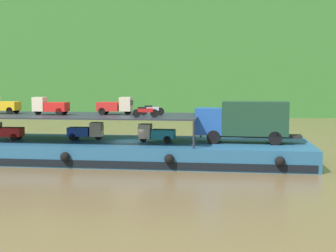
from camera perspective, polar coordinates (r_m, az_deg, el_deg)
The scene contains 13 objects.
ground_plane at distance 37.28m, azimuth -4.58°, elevation -4.08°, with size 400.00×400.00×0.00m, color brown.
hillside_far_bank at distance 102.23m, azimuth 3.28°, elevation 14.65°, with size 128.58×33.45×40.68m.
cargo_barge at distance 37.14m, azimuth -4.59°, elevation -2.95°, with size 27.50×8.88×1.50m.
covered_lorry at distance 36.11m, azimuth 9.12°, elevation 0.68°, with size 7.91×2.51×3.10m.
cargo_rack at distance 37.88m, azimuth -10.24°, elevation 1.23°, with size 18.30×7.53×2.00m.
mini_truck_lower_stern at distance 39.79m, azimuth -18.97°, elevation -0.58°, with size 2.79×1.29×1.38m.
mini_truck_lower_aft at distance 38.28m, azimuth -9.76°, elevation -0.59°, with size 2.78×1.26×1.38m.
mini_truck_lower_mid at distance 36.07m, azimuth -1.44°, elevation -0.86°, with size 2.78×1.27×1.38m.
mini_truck_upper_stern at distance 41.10m, azimuth -19.26°, elevation 2.38°, with size 2.78×1.27×1.38m.
mini_truck_upper_mid at distance 38.42m, azimuth -13.95°, elevation 2.34°, with size 2.76×1.23×1.38m.
mini_truck_upper_fore at distance 37.75m, azimuth -6.29°, elevation 2.42°, with size 2.75×1.21×1.38m.
motorcycle_upper_port at distance 34.32m, azimuth -2.74°, elevation 1.74°, with size 1.90×0.55×0.87m.
motorcycle_upper_centre at distance 36.53m, azimuth -1.98°, elevation 1.95°, with size 1.90×0.55×0.87m.
Camera 1 is at (7.84, -35.96, 5.94)m, focal length 50.95 mm.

